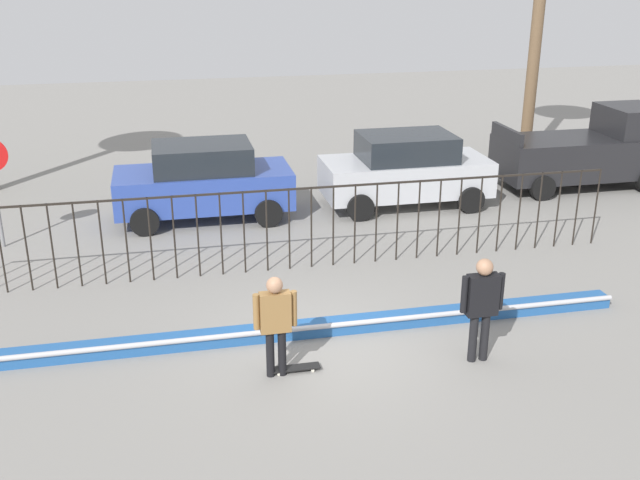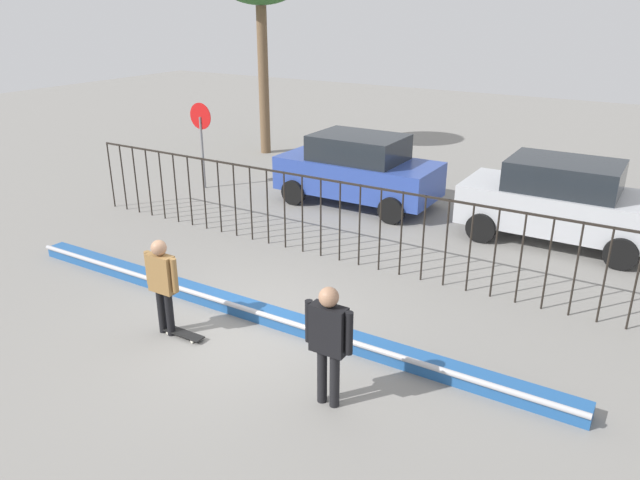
# 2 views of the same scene
# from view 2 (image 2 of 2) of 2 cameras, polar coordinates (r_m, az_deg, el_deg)

# --- Properties ---
(ground_plane) EXTENTS (60.00, 60.00, 0.00)m
(ground_plane) POSITION_cam_2_polar(r_m,az_deg,el_deg) (10.45, -7.38, -8.17)
(ground_plane) COLOR gray
(bowl_coping_ledge) EXTENTS (11.00, 0.41, 0.27)m
(bowl_coping_ledge) POSITION_cam_2_polar(r_m,az_deg,el_deg) (10.66, -6.10, -6.74)
(bowl_coping_ledge) COLOR #235699
(bowl_coping_ledge) RESTS_ON ground
(perimeter_fence) EXTENTS (14.04, 0.04, 1.76)m
(perimeter_fence) POSITION_cam_2_polar(r_m,az_deg,el_deg) (12.53, 1.90, 2.63)
(perimeter_fence) COLOR black
(perimeter_fence) RESTS_ON ground
(skateboarder) EXTENTS (0.67, 0.25, 1.67)m
(skateboarder) POSITION_cam_2_polar(r_m,az_deg,el_deg) (10.06, -14.73, -3.57)
(skateboarder) COLOR black
(skateboarder) RESTS_ON ground
(skateboard) EXTENTS (0.80, 0.20, 0.07)m
(skateboard) POSITION_cam_2_polar(r_m,az_deg,el_deg) (10.32, -12.86, -8.61)
(skateboard) COLOR black
(skateboard) RESTS_ON ground
(camera_operator) EXTENTS (0.72, 0.27, 1.77)m
(camera_operator) POSITION_cam_2_polar(r_m,az_deg,el_deg) (8.03, 0.82, -9.08)
(camera_operator) COLOR black
(camera_operator) RESTS_ON ground
(parked_car_blue) EXTENTS (4.30, 2.12, 1.90)m
(parked_car_blue) POSITION_cam_2_polar(r_m,az_deg,el_deg) (16.32, 3.63, 6.71)
(parked_car_blue) COLOR #2D479E
(parked_car_blue) RESTS_ON ground
(parked_car_silver) EXTENTS (4.30, 2.12, 1.90)m
(parked_car_silver) POSITION_cam_2_polar(r_m,az_deg,el_deg) (14.68, 21.80, 3.47)
(parked_car_silver) COLOR #B7BABF
(parked_car_silver) RESTS_ON ground
(stop_sign) EXTENTS (0.76, 0.07, 2.50)m
(stop_sign) POSITION_cam_2_polar(r_m,az_deg,el_deg) (17.96, -11.16, 9.84)
(stop_sign) COLOR slate
(stop_sign) RESTS_ON ground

